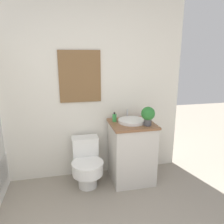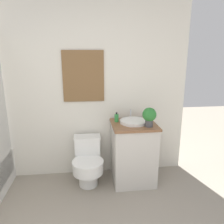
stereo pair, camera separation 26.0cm
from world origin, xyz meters
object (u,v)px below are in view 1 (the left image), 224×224
Objects in this scene: toilet at (87,163)px; soap_bottle at (114,118)px; sink at (132,121)px; potted_plant at (148,115)px.

toilet is 4.85× the size of soap_bottle.
sink is 0.26m from potted_plant.
toilet is 1.02m from potted_plant.
toilet is 1.57× the size of sink.
potted_plant is at bearing -46.53° from sink.
soap_bottle is at bearing 157.78° from sink.
sink is 1.63× the size of potted_plant.
sink reaches higher than toilet.
soap_bottle reaches higher than toilet.
potted_plant is (0.16, -0.17, 0.12)m from sink.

